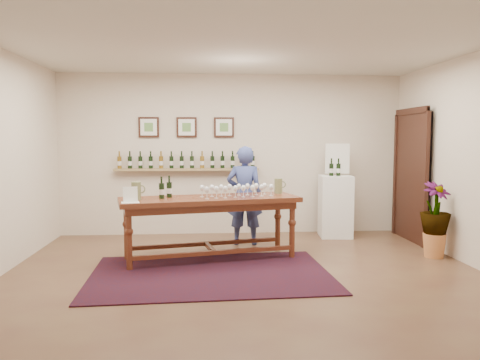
{
  "coord_description": "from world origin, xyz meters",
  "views": [
    {
      "loc": [
        -0.51,
        -5.74,
        1.67
      ],
      "look_at": [
        0.0,
        0.8,
        1.1
      ],
      "focal_mm": 35.0,
      "sensor_mm": 36.0,
      "label": 1
    }
  ],
  "objects": [
    {
      "name": "menu_card",
      "position": [
        -1.44,
        0.25,
        0.97
      ],
      "size": [
        0.25,
        0.2,
        0.2
      ],
      "primitive_type": "cube",
      "rotation": [
        0.0,
        0.0,
        0.2
      ],
      "color": "white",
      "rests_on": "tasting_table"
    },
    {
      "name": "table_bottles",
      "position": [
        -1.03,
        0.67,
        1.04
      ],
      "size": [
        0.35,
        0.27,
        0.33
      ],
      "primitive_type": null,
      "rotation": [
        0.0,
        0.0,
        0.36
      ],
      "color": "black",
      "rests_on": "tasting_table"
    },
    {
      "name": "ground",
      "position": [
        0.0,
        0.0,
        0.0
      ],
      "size": [
        6.0,
        6.0,
        0.0
      ],
      "primitive_type": "plane",
      "color": "#543125",
      "rests_on": "ground"
    },
    {
      "name": "potted_plant",
      "position": [
        2.75,
        0.55,
        0.54
      ],
      "size": [
        0.63,
        0.63,
        0.93
      ],
      "rotation": [
        0.0,
        0.0,
        0.36
      ],
      "color": "#CB7C43",
      "rests_on": "ground"
    },
    {
      "name": "pedestal_bottles",
      "position": [
        1.71,
        2.01,
        1.19
      ],
      "size": [
        0.28,
        0.1,
        0.27
      ],
      "primitive_type": null,
      "rotation": [
        0.0,
        0.0,
        -0.1
      ],
      "color": "black",
      "rests_on": "display_pedestal"
    },
    {
      "name": "table_glasses",
      "position": [
        -0.05,
        0.77,
        0.96
      ],
      "size": [
        1.28,
        0.63,
        0.17
      ],
      "primitive_type": null,
      "rotation": [
        0.0,
        0.0,
        0.29
      ],
      "color": "silver",
      "rests_on": "tasting_table"
    },
    {
      "name": "pitcher_left",
      "position": [
        -1.41,
        0.52,
        0.99
      ],
      "size": [
        0.16,
        0.16,
        0.24
      ],
      "primitive_type": null,
      "rotation": [
        0.0,
        0.0,
        0.08
      ],
      "color": "#676C43",
      "rests_on": "tasting_table"
    },
    {
      "name": "person",
      "position": [
        0.13,
        1.59,
        0.78
      ],
      "size": [
        0.62,
        0.46,
        1.57
      ],
      "primitive_type": "imported",
      "rotation": [
        0.0,
        0.0,
        2.99
      ],
      "color": "#374482",
      "rests_on": "ground"
    },
    {
      "name": "display_pedestal",
      "position": [
        1.74,
        2.06,
        0.53
      ],
      "size": [
        0.58,
        0.58,
        1.05
      ],
      "primitive_type": "cube",
      "rotation": [
        0.0,
        0.0,
        -0.1
      ],
      "color": "white",
      "rests_on": "ground"
    },
    {
      "name": "info_sign",
      "position": [
        1.8,
        2.18,
        1.34
      ],
      "size": [
        0.42,
        0.06,
        0.57
      ],
      "primitive_type": "cube",
      "rotation": [
        0.0,
        0.0,
        -0.1
      ],
      "color": "white",
      "rests_on": "display_pedestal"
    },
    {
      "name": "room_shell",
      "position": [
        2.11,
        1.86,
        1.12
      ],
      "size": [
        6.0,
        6.0,
        6.0
      ],
      "color": "beige",
      "rests_on": "ground"
    },
    {
      "name": "rug",
      "position": [
        -0.43,
        -0.06,
        0.01
      ],
      "size": [
        3.01,
        2.07,
        0.02
      ],
      "primitive_type": "cube",
      "rotation": [
        0.0,
        0.0,
        0.04
      ],
      "color": "#430D0C",
      "rests_on": "ground"
    },
    {
      "name": "pitcher_right",
      "position": [
        0.59,
        1.1,
        0.98
      ],
      "size": [
        0.16,
        0.16,
        0.22
      ],
      "primitive_type": null,
      "rotation": [
        0.0,
        0.0,
        0.14
      ],
      "color": "#676C43",
      "rests_on": "tasting_table"
    },
    {
      "name": "tasting_table",
      "position": [
        -0.43,
        0.71,
        0.74
      ],
      "size": [
        2.57,
        1.28,
        0.87
      ],
      "rotation": [
        0.0,
        0.0,
        0.21
      ],
      "color": "#4A1F12",
      "rests_on": "ground"
    }
  ]
}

